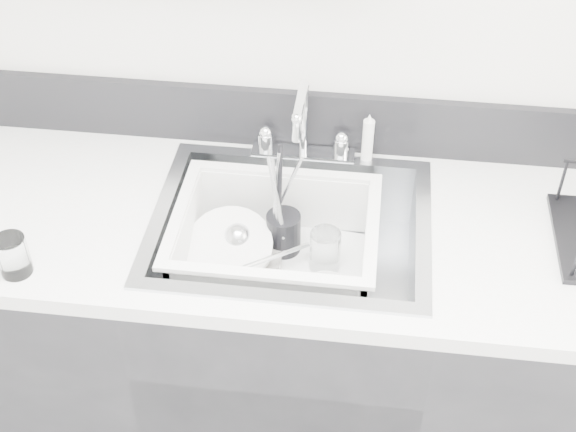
# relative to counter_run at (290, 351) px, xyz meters

# --- Properties ---
(room_shell) EXTENTS (3.50, 3.00, 2.60)m
(room_shell) POSITION_rel_counter_run_xyz_m (0.00, -0.80, 1.22)
(room_shell) COLOR silver
(room_shell) RESTS_ON ground
(counter_run) EXTENTS (3.20, 0.62, 0.92)m
(counter_run) POSITION_rel_counter_run_xyz_m (0.00, 0.00, 0.00)
(counter_run) COLOR black
(counter_run) RESTS_ON ground
(backsplash) EXTENTS (3.20, 0.02, 0.16)m
(backsplash) POSITION_rel_counter_run_xyz_m (0.00, 0.30, 0.54)
(backsplash) COLOR black
(backsplash) RESTS_ON counter_run
(sink) EXTENTS (0.64, 0.52, 0.20)m
(sink) POSITION_rel_counter_run_xyz_m (0.00, 0.00, 0.37)
(sink) COLOR silver
(sink) RESTS_ON counter_run
(faucet) EXTENTS (0.26, 0.18, 0.23)m
(faucet) POSITION_rel_counter_run_xyz_m (0.00, 0.25, 0.52)
(faucet) COLOR silver
(faucet) RESTS_ON counter_run
(side_sprayer) EXTENTS (0.03, 0.03, 0.14)m
(side_sprayer) POSITION_rel_counter_run_xyz_m (0.16, 0.25, 0.53)
(side_sprayer) COLOR white
(side_sprayer) RESTS_ON counter_run
(wash_tub) EXTENTS (0.52, 0.44, 0.19)m
(wash_tub) POSITION_rel_counter_run_xyz_m (-0.04, -0.01, 0.38)
(wash_tub) COLOR white
(wash_tub) RESTS_ON sink
(plate_stack) EXTENTS (0.26, 0.25, 0.10)m
(plate_stack) POSITION_rel_counter_run_xyz_m (-0.14, 0.00, 0.33)
(plate_stack) COLOR white
(plate_stack) RESTS_ON wash_tub
(utensil_cup) EXTENTS (0.08, 0.08, 0.29)m
(utensil_cup) POSITION_rel_counter_run_xyz_m (-0.03, 0.07, 0.37)
(utensil_cup) COLOR black
(utensil_cup) RESTS_ON wash_tub
(ladle) EXTENTS (0.27, 0.26, 0.08)m
(ladle) POSITION_rel_counter_run_xyz_m (-0.08, -0.01, 0.35)
(ladle) COLOR silver
(ladle) RESTS_ON wash_tub
(tumbler_in_tub) EXTENTS (0.09, 0.09, 0.11)m
(tumbler_in_tub) POSITION_rel_counter_run_xyz_m (0.08, 0.02, 0.36)
(tumbler_in_tub) COLOR white
(tumbler_in_tub) RESTS_ON wash_tub
(tumbler_counter) EXTENTS (0.08, 0.08, 0.09)m
(tumbler_counter) POSITION_rel_counter_run_xyz_m (-0.56, -0.23, 0.51)
(tumbler_counter) COLOR white
(tumbler_counter) RESTS_ON counter_run
(bowl_small) EXTENTS (0.14, 0.14, 0.03)m
(bowl_small) POSITION_rel_counter_run_xyz_m (0.09, -0.08, 0.32)
(bowl_small) COLOR white
(bowl_small) RESTS_ON wash_tub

